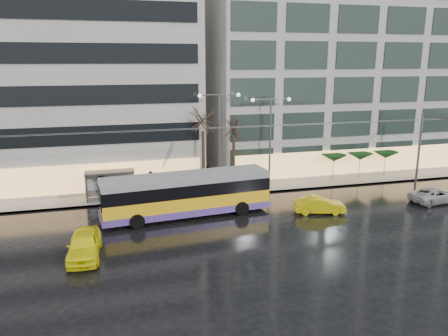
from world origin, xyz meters
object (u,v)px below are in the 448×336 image
object	(u,v)px
trolleybus	(187,196)
bus_shelter	(105,179)
taxi_a	(84,245)
street_lamp_near	(219,128)

from	to	relation	value
trolleybus	bus_shelter	bearing A→B (deg)	136.62
bus_shelter	taxi_a	xyz separation A→B (m)	(-1.39, -11.61, -1.14)
street_lamp_near	taxi_a	distance (m)	17.40
bus_shelter	street_lamp_near	distance (m)	11.14
bus_shelter	street_lamp_near	world-z (taller)	street_lamp_near
street_lamp_near	taxi_a	world-z (taller)	street_lamp_near
street_lamp_near	bus_shelter	bearing A→B (deg)	-179.37
street_lamp_near	trolleybus	bearing A→B (deg)	-125.32
trolleybus	street_lamp_near	bearing A→B (deg)	54.68
trolleybus	taxi_a	size ratio (longest dim) A/B	2.80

